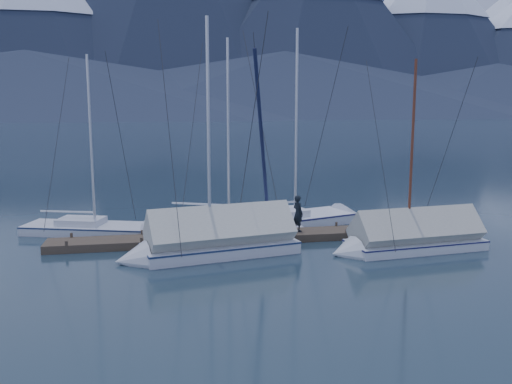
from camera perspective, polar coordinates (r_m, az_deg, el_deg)
ground at (r=22.44m, az=0.94°, el=-6.36°), size 1000.00×1000.00×0.00m
mountain_range at (r=395.23m, az=-9.67°, el=16.73°), size 877.00×584.00×150.50m
dock at (r=24.31m, az=0.00°, el=-4.87°), size 18.00×1.50×0.54m
mooring_posts at (r=24.17m, az=-1.17°, el=-4.37°), size 15.12×1.52×0.35m
sailboat_open_left at (r=26.46m, az=-15.60°, el=-3.94°), size 7.12×3.94×9.07m
sailboat_open_mid at (r=26.62m, az=-1.76°, el=-3.48°), size 7.79×4.97×10.02m
sailboat_open_right at (r=27.77m, az=5.11°, el=-2.96°), size 8.32×4.59×10.60m
sailboat_covered_near at (r=23.44m, az=15.40°, el=-4.93°), size 6.85×2.95×8.67m
sailboat_covered_far at (r=21.92m, az=-5.23°, el=-5.42°), size 7.60×3.60×10.26m
person at (r=24.53m, az=4.44°, el=-2.25°), size 0.59×0.70×1.64m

